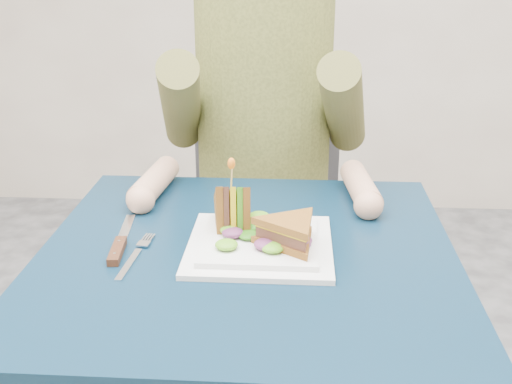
# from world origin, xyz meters

# --- Properties ---
(table) EXTENTS (0.75, 0.75, 0.73)m
(table) POSITION_xyz_m (0.00, 0.00, 0.65)
(table) COLOR black
(table) RESTS_ON ground
(chair) EXTENTS (0.42, 0.40, 0.93)m
(chair) POSITION_xyz_m (0.00, 0.65, 0.54)
(chair) COLOR #47474C
(chair) RESTS_ON ground
(diner) EXTENTS (0.54, 0.59, 0.74)m
(diner) POSITION_xyz_m (-0.00, 0.54, 0.91)
(diner) COLOR brown
(diner) RESTS_ON chair
(plate) EXTENTS (0.26, 0.26, 0.02)m
(plate) POSITION_xyz_m (0.02, 0.01, 0.74)
(plate) COLOR white
(plate) RESTS_ON table
(sandwich_flat) EXTENTS (0.19, 0.19, 0.05)m
(sandwich_flat) POSITION_xyz_m (0.08, -0.02, 0.78)
(sandwich_flat) COLOR brown
(sandwich_flat) RESTS_ON plate
(sandwich_upright) EXTENTS (0.09, 0.14, 0.14)m
(sandwich_upright) POSITION_xyz_m (-0.03, 0.05, 0.78)
(sandwich_upright) COLOR brown
(sandwich_upright) RESTS_ON plate
(fork) EXTENTS (0.03, 0.18, 0.01)m
(fork) POSITION_xyz_m (-0.20, -0.05, 0.73)
(fork) COLOR silver
(fork) RESTS_ON table
(knife) EXTENTS (0.04, 0.22, 0.02)m
(knife) POSITION_xyz_m (-0.23, -0.01, 0.74)
(knife) COLOR silver
(knife) RESTS_ON table
(toothpick) EXTENTS (0.01, 0.01, 0.06)m
(toothpick) POSITION_xyz_m (-0.03, 0.05, 0.85)
(toothpick) COLOR tan
(toothpick) RESTS_ON sandwich_upright
(toothpick_frill) EXTENTS (0.01, 0.01, 0.02)m
(toothpick_frill) POSITION_xyz_m (-0.03, 0.05, 0.88)
(toothpick_frill) COLOR orange
(toothpick_frill) RESTS_ON sandwich_upright
(lettuce_spill) EXTENTS (0.15, 0.13, 0.02)m
(lettuce_spill) POSITION_xyz_m (0.03, 0.02, 0.76)
(lettuce_spill) COLOR #337A14
(lettuce_spill) RESTS_ON plate
(onion_ring) EXTENTS (0.04, 0.04, 0.02)m
(onion_ring) POSITION_xyz_m (0.04, 0.01, 0.77)
(onion_ring) COLOR #9E4C7A
(onion_ring) RESTS_ON plate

